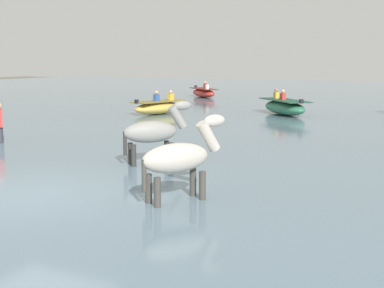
% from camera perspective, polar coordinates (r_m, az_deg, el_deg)
% --- Properties ---
extents(ground_plane, '(120.00, 120.00, 0.00)m').
position_cam_1_polar(ground_plane, '(10.66, -16.99, -7.18)').
color(ground_plane, '#666051').
extents(water_surface, '(90.00, 90.00, 0.38)m').
position_cam_1_polar(water_surface, '(18.91, 4.61, 0.81)').
color(water_surface, slate).
rests_on(water_surface, ground).
extents(horse_lead_grey, '(1.39, 1.51, 1.90)m').
position_cam_1_polar(horse_lead_grey, '(12.91, -4.20, 1.13)').
color(horse_lead_grey, gray).
rests_on(horse_lead_grey, ground).
extents(horse_trailing_pinto, '(1.15, 1.67, 1.91)m').
position_cam_1_polar(horse_trailing_pinto, '(9.48, -1.38, -1.75)').
color(horse_trailing_pinto, beige).
rests_on(horse_trailing_pinto, ground).
extents(boat_far_offshore, '(2.90, 2.74, 1.07)m').
position_cam_1_polar(boat_far_offshore, '(35.69, 1.25, 5.56)').
color(boat_far_offshore, '#BC382D').
rests_on(boat_far_offshore, water_surface).
extents(boat_mid_channel, '(3.16, 3.23, 1.17)m').
position_cam_1_polar(boat_mid_channel, '(24.75, 9.93, 3.94)').
color(boat_mid_channel, '#337556').
rests_on(boat_mid_channel, water_surface).
extents(boat_distant_east, '(1.75, 2.98, 1.09)m').
position_cam_1_polar(boat_distant_east, '(24.75, -3.61, 3.97)').
color(boat_distant_east, gold).
rests_on(boat_distant_east, water_surface).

